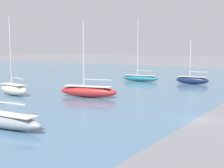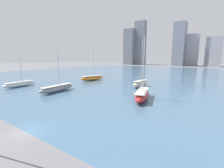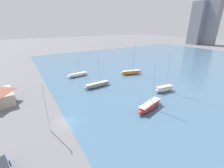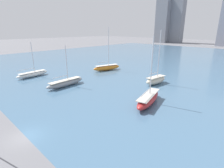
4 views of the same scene
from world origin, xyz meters
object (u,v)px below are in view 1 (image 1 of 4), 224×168
sailboat_navy (192,80)px  sailboat_teal (140,78)px  sailboat_cream (14,89)px  sailboat_red (88,91)px  sailboat_gray (3,120)px

sailboat_navy → sailboat_teal: 12.73m
sailboat_cream → sailboat_red: (5.53, -12.22, -0.06)m
sailboat_cream → sailboat_teal: sailboat_teal is taller
sailboat_navy → sailboat_teal: (-1.53, 12.64, -0.03)m
sailboat_teal → sailboat_gray: bearing=-176.3°
sailboat_cream → sailboat_gray: bearing=-125.4°
sailboat_cream → sailboat_red: size_ratio=1.08×
sailboat_gray → sailboat_teal: bearing=7.6°
sailboat_gray → sailboat_navy: size_ratio=1.07×
sailboat_gray → sailboat_navy: bearing=-7.5°
sailboat_gray → sailboat_cream: bearing=44.7°
sailboat_gray → sailboat_red: 21.45m
sailboat_gray → sailboat_navy: 48.88m
sailboat_navy → sailboat_red: bearing=157.0°
sailboat_cream → sailboat_teal: (31.90, -7.89, -0.18)m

